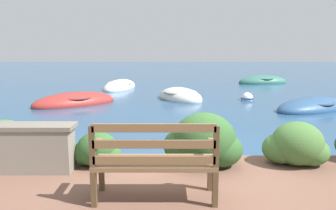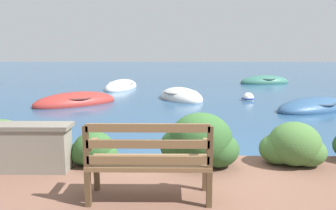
% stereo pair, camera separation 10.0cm
% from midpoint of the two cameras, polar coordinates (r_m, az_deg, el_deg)
% --- Properties ---
extents(ground_plane, '(80.00, 80.00, 0.00)m').
position_cam_midpoint_polar(ground_plane, '(5.39, 3.04, -10.99)').
color(ground_plane, navy).
extents(park_bench, '(1.38, 0.48, 0.93)m').
position_cam_midpoint_polar(park_bench, '(3.69, -2.52, -9.41)').
color(park_bench, brown).
rests_on(park_bench, patio_terrace).
extents(stone_wall, '(1.91, 0.39, 0.67)m').
position_cam_midpoint_polar(stone_wall, '(5.12, -26.22, -6.58)').
color(stone_wall, gray).
rests_on(stone_wall, patio_terrace).
extents(hedge_clump_far_left, '(0.93, 0.67, 0.63)m').
position_cam_midpoint_polar(hedge_clump_far_left, '(5.62, -26.57, -5.87)').
color(hedge_clump_far_left, '#426B33').
rests_on(hedge_clump_far_left, patio_terrace).
extents(hedge_clump_left, '(0.75, 0.54, 0.51)m').
position_cam_midpoint_polar(hedge_clump_left, '(4.93, -12.29, -7.81)').
color(hedge_clump_left, '#2D5628').
rests_on(hedge_clump_left, patio_terrace).
extents(hedge_clump_centre, '(1.15, 0.83, 0.78)m').
position_cam_midpoint_polar(hedge_clump_centre, '(4.82, 6.10, -6.56)').
color(hedge_clump_centre, '#2D5628').
rests_on(hedge_clump_centre, patio_terrace).
extents(hedge_clump_right, '(0.95, 0.68, 0.65)m').
position_cam_midpoint_polar(hedge_clump_right, '(5.18, 21.48, -6.73)').
color(hedge_clump_right, '#426B33').
rests_on(hedge_clump_right, patio_terrace).
extents(rowboat_nearest, '(3.16, 2.53, 0.68)m').
position_cam_midpoint_polar(rowboat_nearest, '(11.28, 24.26, -0.45)').
color(rowboat_nearest, '#2D517A').
rests_on(rowboat_nearest, ground_plane).
extents(rowboat_mid, '(3.07, 2.75, 0.74)m').
position_cam_midpoint_polar(rowboat_mid, '(11.70, -15.55, 0.45)').
color(rowboat_mid, '#9E2D28').
rests_on(rowboat_mid, ground_plane).
extents(rowboat_far, '(2.22, 2.56, 0.78)m').
position_cam_midpoint_polar(rowboat_far, '(12.35, 2.49, 1.31)').
color(rowboat_far, silver).
rests_on(rowboat_far, ground_plane).
extents(rowboat_outer, '(1.76, 3.14, 0.73)m').
position_cam_midpoint_polar(rowboat_outer, '(15.89, -7.97, 3.13)').
color(rowboat_outer, silver).
rests_on(rowboat_outer, ground_plane).
extents(rowboat_distant, '(2.99, 1.81, 0.77)m').
position_cam_midpoint_polar(rowboat_distant, '(18.70, 16.62, 3.84)').
color(rowboat_distant, '#336B5B').
rests_on(rowboat_distant, ground_plane).
extents(mooring_buoy, '(0.48, 0.48, 0.43)m').
position_cam_midpoint_polar(mooring_buoy, '(12.47, 14.00, 1.14)').
color(mooring_buoy, white).
rests_on(mooring_buoy, ground_plane).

